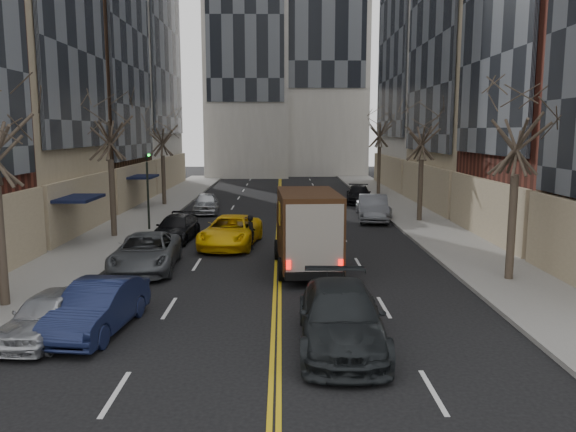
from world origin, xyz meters
name	(u,v)px	position (x,y,z in m)	size (l,w,h in m)	color
sidewalk_left	(143,217)	(-9.00, 27.00, 0.07)	(4.00, 66.00, 0.15)	slate
sidewalk_right	(415,216)	(9.00, 27.00, 0.07)	(4.00, 66.00, 0.15)	slate
tree_lf_mid	(109,113)	(-8.80, 20.00, 6.60)	(3.20, 3.20, 8.91)	#382D23
tree_lf_far	(162,126)	(-8.80, 33.00, 6.02)	(3.20, 3.20, 8.12)	#382D23
tree_rt_near	(519,110)	(8.80, 11.00, 6.45)	(3.20, 3.20, 8.71)	#382D23
tree_rt_mid	(423,123)	(8.80, 25.00, 6.17)	(3.20, 3.20, 8.32)	#382D23
tree_rt_far	(380,119)	(8.80, 40.00, 6.74)	(3.20, 3.20, 9.11)	#382D23
traffic_signal	(148,182)	(-7.39, 22.00, 2.82)	(0.29, 0.26, 4.70)	black
ups_truck	(307,230)	(1.20, 12.96, 1.67)	(2.73, 6.16, 3.31)	black
observer_sedan	(341,317)	(1.74, 4.74, 0.80)	(2.40, 5.55, 1.59)	black
taxi	(231,231)	(-2.38, 17.83, 0.75)	(2.50, 5.41, 1.50)	yellow
pedestrian	(251,232)	(-1.32, 17.21, 0.83)	(0.61, 0.40, 1.66)	black
parked_lf_a	(49,315)	(-6.30, 5.39, 0.66)	(1.56, 3.89, 1.33)	#B2B5BA
parked_lf_b	(98,307)	(-5.10, 5.88, 0.73)	(1.53, 4.40, 1.45)	#111836
parked_lf_c	(146,252)	(-5.44, 13.08, 0.74)	(2.46, 5.34, 1.49)	#484B4F
parked_lf_d	(176,228)	(-5.36, 19.30, 0.65)	(1.83, 4.50, 1.30)	black
parked_lf_e	(206,203)	(-5.10, 29.14, 0.71)	(1.68, 4.19, 1.43)	#AFB2B7
parked_rt_a	(373,208)	(6.01, 25.72, 0.82)	(1.74, 5.00, 1.65)	#53555B
parked_rt_b	(373,207)	(6.30, 27.42, 0.63)	(2.10, 4.56, 1.27)	#B5B7BE
parked_rt_c	(359,194)	(6.30, 34.61, 0.68)	(1.91, 4.70, 1.36)	black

